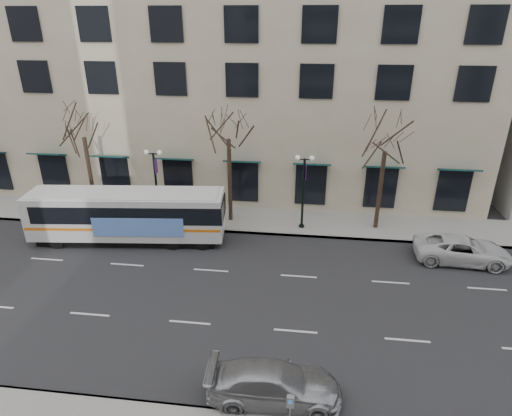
% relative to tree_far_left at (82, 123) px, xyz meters
% --- Properties ---
extents(ground, '(160.00, 160.00, 0.00)m').
position_rel_tree_far_left_xyz_m(ground, '(10.00, -8.80, -6.70)').
color(ground, black).
rests_on(ground, ground).
extents(sidewalk_far, '(80.00, 4.00, 0.15)m').
position_rel_tree_far_left_xyz_m(sidewalk_far, '(15.00, 0.20, -6.62)').
color(sidewalk_far, gray).
rests_on(sidewalk_far, ground).
extents(building_hotel, '(40.00, 20.00, 24.00)m').
position_rel_tree_far_left_xyz_m(building_hotel, '(8.00, 12.20, 5.30)').
color(building_hotel, tan).
rests_on(building_hotel, ground).
extents(tree_far_left, '(3.60, 3.60, 8.34)m').
position_rel_tree_far_left_xyz_m(tree_far_left, '(0.00, 0.00, 0.00)').
color(tree_far_left, black).
rests_on(tree_far_left, ground).
extents(tree_far_mid, '(3.60, 3.60, 8.55)m').
position_rel_tree_far_left_xyz_m(tree_far_mid, '(10.00, 0.00, 0.21)').
color(tree_far_mid, black).
rests_on(tree_far_mid, ground).
extents(tree_far_right, '(3.60, 3.60, 8.06)m').
position_rel_tree_far_left_xyz_m(tree_far_right, '(20.00, 0.00, -0.28)').
color(tree_far_right, black).
rests_on(tree_far_right, ground).
extents(lamp_post_left, '(1.22, 0.45, 5.21)m').
position_rel_tree_far_left_xyz_m(lamp_post_left, '(5.01, -0.60, -3.75)').
color(lamp_post_left, black).
rests_on(lamp_post_left, ground).
extents(lamp_post_right, '(1.22, 0.45, 5.21)m').
position_rel_tree_far_left_xyz_m(lamp_post_right, '(15.01, -0.60, -3.75)').
color(lamp_post_right, black).
rests_on(lamp_post_right, ground).
extents(city_bus, '(12.44, 3.88, 3.32)m').
position_rel_tree_far_left_xyz_m(city_bus, '(4.10, -3.50, -4.89)').
color(city_bus, silver).
rests_on(city_bus, ground).
extents(silver_car, '(5.13, 2.29, 1.46)m').
position_rel_tree_far_left_xyz_m(silver_car, '(14.33, -15.00, -5.97)').
color(silver_car, '#9D9EA4').
rests_on(silver_car, ground).
extents(white_pickup, '(5.55, 2.80, 1.51)m').
position_rel_tree_far_left_xyz_m(white_pickup, '(24.45, -3.64, -5.94)').
color(white_pickup, silver).
rests_on(white_pickup, ground).
extents(pay_station, '(0.27, 0.19, 1.24)m').
position_rel_tree_far_left_xyz_m(pay_station, '(14.97, -16.10, -5.65)').
color(pay_station, slate).
rests_on(pay_station, sidewalk_near).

